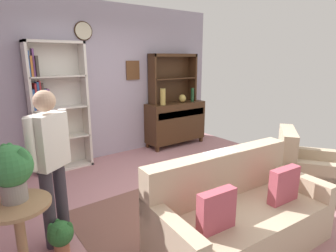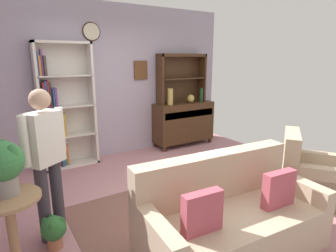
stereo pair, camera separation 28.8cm
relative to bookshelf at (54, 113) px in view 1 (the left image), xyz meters
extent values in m
cube|color=#B27A7F|center=(0.90, -1.94, -0.98)|extent=(5.40, 4.60, 0.02)
cube|color=#A399AD|center=(0.90, 0.19, 0.43)|extent=(5.00, 0.06, 2.80)
cylinder|color=beige|center=(0.63, 0.14, 1.30)|extent=(0.28, 0.03, 0.28)
torus|color=#382314|center=(0.63, 0.14, 1.30)|extent=(0.31, 0.02, 0.31)
cube|color=brown|center=(1.56, 0.14, 0.63)|extent=(0.28, 0.03, 0.36)
cube|color=brown|center=(1.10, -2.24, -0.97)|extent=(3.00, 1.61, 0.01)
cube|color=silver|center=(-0.34, -0.01, 0.08)|extent=(0.04, 0.30, 2.10)
cube|color=silver|center=(0.52, -0.01, 0.08)|extent=(0.04, 0.30, 2.10)
cube|color=silver|center=(0.09, -0.01, 1.11)|extent=(0.90, 0.30, 0.04)
cube|color=silver|center=(0.09, -0.01, -0.95)|extent=(0.90, 0.30, 0.04)
cube|color=silver|center=(0.09, 0.13, 0.08)|extent=(0.90, 0.01, 2.10)
cube|color=silver|center=(0.09, -0.01, -0.43)|extent=(0.86, 0.30, 0.02)
cube|color=gray|center=(-0.31, -0.03, -0.72)|extent=(0.02, 0.21, 0.40)
cube|color=#284C8C|center=(-0.27, -0.03, -0.77)|extent=(0.03, 0.11, 0.31)
cube|color=gray|center=(-0.23, -0.03, -0.70)|extent=(0.04, 0.10, 0.44)
cube|color=#3F3833|center=(-0.19, -0.03, -0.73)|extent=(0.02, 0.23, 0.39)
cube|color=#723F7F|center=(-0.15, -0.03, -0.70)|extent=(0.04, 0.19, 0.44)
cube|color=#CC7233|center=(-0.11, -0.03, -0.72)|extent=(0.03, 0.10, 0.41)
cube|color=#284C8C|center=(-0.07, -0.03, -0.74)|extent=(0.04, 0.18, 0.36)
cube|color=#337247|center=(-0.02, -0.03, -0.75)|extent=(0.03, 0.12, 0.35)
cube|color=#CC7233|center=(0.02, -0.03, -0.76)|extent=(0.03, 0.11, 0.34)
cube|color=silver|center=(0.09, -0.01, 0.08)|extent=(0.86, 0.30, 0.02)
cube|color=#CC7233|center=(-0.31, -0.03, -0.23)|extent=(0.02, 0.23, 0.37)
cube|color=#B22D33|center=(-0.27, -0.03, -0.23)|extent=(0.04, 0.15, 0.39)
cube|color=#723F7F|center=(-0.22, -0.03, -0.23)|extent=(0.03, 0.21, 0.37)
cube|color=#723F7F|center=(-0.18, -0.03, -0.24)|extent=(0.03, 0.22, 0.36)
cube|color=gray|center=(-0.14, -0.03, -0.22)|extent=(0.03, 0.12, 0.40)
cube|color=#284C8C|center=(-0.11, -0.03, -0.25)|extent=(0.03, 0.22, 0.33)
cube|color=#B22D33|center=(-0.07, -0.03, -0.20)|extent=(0.02, 0.12, 0.44)
cube|color=#B22D33|center=(-0.03, -0.03, -0.28)|extent=(0.04, 0.13, 0.28)
cube|color=gold|center=(0.01, -0.03, -0.22)|extent=(0.03, 0.16, 0.39)
cube|color=silver|center=(0.09, -0.01, 0.58)|extent=(0.86, 0.30, 0.02)
cube|color=#284C8C|center=(-0.30, -0.03, 0.25)|extent=(0.04, 0.19, 0.32)
cube|color=#B22D33|center=(-0.26, -0.03, 0.29)|extent=(0.03, 0.19, 0.41)
cube|color=#284C8C|center=(-0.23, -0.03, 0.30)|extent=(0.03, 0.21, 0.43)
cube|color=#B22D33|center=(-0.19, -0.03, 0.31)|extent=(0.02, 0.15, 0.44)
cube|color=#3F3833|center=(-0.16, -0.03, 0.29)|extent=(0.03, 0.12, 0.41)
cube|color=#284C8C|center=(-0.12, -0.03, 0.24)|extent=(0.02, 0.20, 0.31)
cube|color=#723F7F|center=(-0.08, -0.03, 0.24)|extent=(0.03, 0.15, 0.31)
cube|color=#284C8C|center=(-0.31, -0.03, 0.78)|extent=(0.03, 0.14, 0.38)
cube|color=#CC7233|center=(-0.27, -0.03, 0.74)|extent=(0.03, 0.13, 0.31)
cube|color=#723F7F|center=(-0.24, -0.03, 0.80)|extent=(0.03, 0.13, 0.41)
cube|color=#3F3833|center=(-0.20, -0.03, 0.74)|extent=(0.04, 0.19, 0.31)
cube|color=#422816|center=(2.44, -0.08, -0.46)|extent=(1.30, 0.45, 0.82)
cube|color=#422816|center=(1.84, -0.26, -0.92)|extent=(0.06, 0.06, 0.10)
cube|color=#422816|center=(3.04, -0.26, -0.92)|extent=(0.06, 0.06, 0.10)
cube|color=#422816|center=(1.84, 0.09, -0.92)|extent=(0.06, 0.06, 0.10)
cube|color=#422816|center=(3.04, 0.09, -0.92)|extent=(0.06, 0.06, 0.10)
cube|color=#352012|center=(2.44, -0.30, -0.26)|extent=(1.20, 0.01, 0.14)
cube|color=#422816|center=(1.91, 0.00, 0.45)|extent=(0.04, 0.26, 1.00)
cube|color=#422816|center=(2.97, 0.00, 0.45)|extent=(0.04, 0.26, 1.00)
cube|color=#422816|center=(2.44, 0.00, 0.92)|extent=(1.10, 0.26, 0.06)
cube|color=#422816|center=(2.44, 0.00, 0.45)|extent=(1.06, 0.26, 0.02)
cube|color=#422816|center=(2.44, 0.12, 0.45)|extent=(1.10, 0.01, 1.00)
cylinder|color=tan|center=(2.05, -0.16, 0.11)|extent=(0.11, 0.11, 0.33)
ellipsoid|color=tan|center=(2.57, -0.15, 0.03)|extent=(0.15, 0.15, 0.17)
cylinder|color=#194223|center=(2.83, -0.17, 0.09)|extent=(0.07, 0.07, 0.29)
cube|color=#C6AD8E|center=(0.86, -3.14, -0.76)|extent=(1.86, 0.98, 0.42)
cube|color=#C6AD8E|center=(0.88, -2.81, -0.31)|extent=(1.81, 0.34, 0.48)
cube|color=#C6AD8E|center=(0.03, -3.07, -0.67)|extent=(0.20, 0.86, 0.60)
cube|color=#C6AD8E|center=(1.69, -3.20, -0.67)|extent=(0.20, 0.86, 0.60)
cube|color=#B74C5B|center=(0.40, -3.22, -0.37)|extent=(0.37, 0.13, 0.36)
cube|color=#B74C5B|center=(1.30, -3.29, -0.37)|extent=(0.37, 0.13, 0.36)
cube|color=white|center=(0.88, -2.81, -0.07)|extent=(0.37, 0.21, 0.00)
cube|color=#C6AD8E|center=(2.54, -2.93, -0.77)|extent=(1.06, 1.07, 0.40)
cube|color=#C6AD8E|center=(2.36, -2.69, -0.33)|extent=(0.71, 0.59, 0.48)
cube|color=#C6AD8E|center=(2.29, -3.11, -0.70)|extent=(0.57, 0.71, 0.55)
cube|color=#C6AD8E|center=(2.79, -2.75, -0.70)|extent=(0.57, 0.71, 0.55)
cylinder|color=#A87F56|center=(-0.95, -2.35, -0.26)|extent=(0.52, 0.52, 0.03)
cylinder|color=#A87F56|center=(-0.95, -2.35, -0.63)|extent=(0.08, 0.08, 0.70)
cylinder|color=gray|center=(-0.94, -2.29, -0.17)|extent=(0.20, 0.20, 0.16)
sphere|color=#387F42|center=(-0.94, -2.29, 0.05)|extent=(0.33, 0.33, 0.33)
ellipsoid|color=#387F42|center=(-0.96, -2.17, 0.09)|extent=(0.10, 0.06, 0.24)
ellipsoid|color=#387F42|center=(-0.92, -2.17, 0.09)|extent=(0.10, 0.06, 0.24)
ellipsoid|color=#387F42|center=(-0.87, -2.38, 0.09)|extent=(0.10, 0.06, 0.24)
cylinder|color=#AD6B4C|center=(-0.60, -2.17, -0.92)|extent=(0.14, 0.14, 0.11)
sphere|color=#2D6B33|center=(-0.60, -2.17, -0.76)|extent=(0.24, 0.24, 0.24)
ellipsoid|color=#2D6B33|center=(-0.52, -2.21, -0.73)|extent=(0.07, 0.04, 0.17)
ellipsoid|color=#2D6B33|center=(-0.60, -2.09, -0.73)|extent=(0.07, 0.04, 0.17)
ellipsoid|color=#2D6B33|center=(-0.67, -2.12, -0.73)|extent=(0.07, 0.04, 0.17)
ellipsoid|color=#2D6B33|center=(-0.63, -2.25, -0.73)|extent=(0.07, 0.04, 0.17)
cylinder|color=#38333D|center=(-0.65, -2.01, -0.56)|extent=(0.17, 0.17, 0.82)
cylinder|color=#38333D|center=(-0.50, -1.91, -0.56)|extent=(0.17, 0.17, 0.82)
cube|color=silver|center=(-0.57, -1.96, 0.11)|extent=(0.39, 0.36, 0.52)
sphere|color=tan|center=(-0.57, -1.96, 0.49)|extent=(0.28, 0.28, 0.20)
cylinder|color=silver|center=(-0.75, -2.08, 0.13)|extent=(0.11, 0.11, 0.48)
cylinder|color=silver|center=(-0.39, -1.84, 0.13)|extent=(0.11, 0.11, 0.48)
camera|label=1|loc=(-1.18, -4.65, 0.87)|focal=29.81mm
camera|label=2|loc=(-0.94, -4.82, 0.87)|focal=29.81mm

